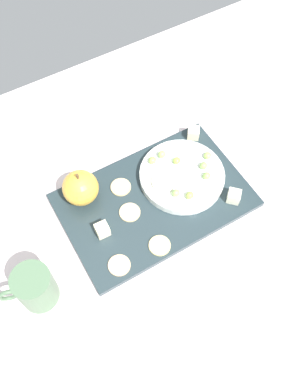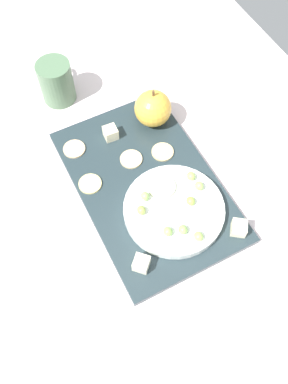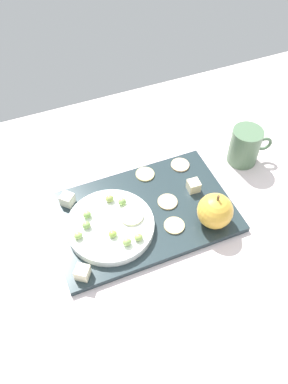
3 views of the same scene
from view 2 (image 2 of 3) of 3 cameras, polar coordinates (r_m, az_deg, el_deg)
name	(u,v)px [view 2 (image 2 of 3)]	position (r cm, az deg, el deg)	size (l,w,h in cm)	color
table	(165,209)	(80.82, 2.90, -2.34)	(149.14, 89.06, 4.77)	silver
platter	(147,185)	(79.76, 0.42, 0.97)	(39.07, 24.97, 1.37)	#253338
serving_dish	(173,210)	(75.57, 4.06, -2.50)	(18.36, 18.36, 1.81)	white
apple_whole	(153,108)	(85.03, 1.23, 11.40)	(7.52, 7.52, 7.52)	gold
apple_stem	(153,93)	(81.78, 1.29, 13.39)	(0.50, 0.50, 1.20)	brown
cheese_cube_0	(239,228)	(75.31, 12.90, -4.83)	(2.59, 2.59, 2.59)	#F5EABF
cheese_cube_1	(111,133)	(84.52, -4.62, 8.10)	(2.59, 2.59, 2.59)	#F9EBBE
cheese_cube_2	(141,263)	(70.97, -0.36, -9.78)	(2.59, 2.59, 2.59)	#EAE7C6
cracker_0	(131,159)	(81.91, -1.77, 4.54)	(4.40, 4.40, 0.40)	#D8BA87
cracker_1	(90,184)	(79.52, -7.41, 1.12)	(4.40, 4.40, 0.40)	#DAC67F
cracker_2	(163,152)	(82.92, 2.57, 5.52)	(4.40, 4.40, 0.40)	#D3B67E
cracker_3	(74,149)	(84.41, -9.56, 5.85)	(4.40, 4.40, 0.40)	#D9B287
grape_0	(183,230)	(72.22, 5.39, -5.17)	(1.75, 1.58, 1.50)	#88B259
grape_1	(191,201)	(74.89, 6.42, -1.25)	(1.75, 1.58, 1.41)	#96BD4A
grape_2	(199,186)	(76.50, 7.59, 0.84)	(1.75, 1.58, 1.63)	#99C15F
grape_3	(168,231)	(71.89, 3.30, -5.43)	(1.75, 1.58, 1.49)	#8BBC5A
grape_4	(191,176)	(77.51, 6.48, 2.19)	(1.75, 1.58, 1.44)	#9BC059
grape_5	(199,236)	(72.06, 7.51, -6.05)	(1.75, 1.58, 1.42)	#97C259
grape_6	(145,196)	(74.75, 0.14, -0.58)	(1.75, 1.58, 1.66)	#90C061
grape_7	(141,210)	(73.51, -0.36, -2.53)	(1.75, 1.58, 1.51)	#97AB4F
apple_slice_0	(164,186)	(76.53, 2.76, 0.87)	(5.11, 5.11, 0.60)	beige
cup	(56,82)	(92.47, -11.96, 14.61)	(10.30, 7.18, 9.33)	#517051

